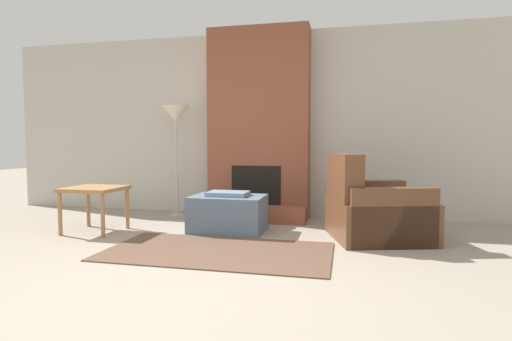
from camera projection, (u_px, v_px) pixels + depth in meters
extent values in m
plane|color=gray|center=(174.00, 288.00, 2.84)|extent=(24.00, 24.00, 0.00)
cube|color=#BCB7AD|center=(262.00, 125.00, 5.74)|extent=(8.01, 0.06, 2.60)
cube|color=brown|center=(259.00, 124.00, 5.53)|extent=(1.39, 0.37, 2.60)
cube|color=brown|center=(253.00, 214.00, 5.28)|extent=(1.39, 0.30, 0.20)
cube|color=black|center=(256.00, 185.00, 5.39)|extent=(0.68, 0.02, 0.52)
cube|color=slate|center=(228.00, 214.00, 4.65)|extent=(0.84, 0.58, 0.42)
cube|color=slate|center=(228.00, 194.00, 4.64)|extent=(0.46, 0.32, 0.05)
cube|color=brown|center=(378.00, 219.00, 4.30)|extent=(1.18, 1.15, 0.43)
cube|color=brown|center=(344.00, 197.00, 4.27)|extent=(0.40, 0.79, 0.92)
cube|color=brown|center=(393.00, 218.00, 3.91)|extent=(0.88, 0.39, 0.60)
cube|color=brown|center=(367.00, 206.00, 4.68)|extent=(0.88, 0.39, 0.60)
cube|color=#9E7042|center=(94.00, 189.00, 4.62)|extent=(0.62, 0.58, 0.04)
cylinder|color=#9E7042|center=(60.00, 214.00, 4.45)|extent=(0.04, 0.04, 0.49)
cylinder|color=#9E7042|center=(103.00, 216.00, 4.34)|extent=(0.04, 0.04, 0.49)
cylinder|color=#9E7042|center=(88.00, 207.00, 4.94)|extent=(0.04, 0.04, 0.49)
cylinder|color=#9E7042|center=(127.00, 208.00, 4.83)|extent=(0.04, 0.04, 0.49)
cylinder|color=#ADADB2|center=(177.00, 215.00, 5.67)|extent=(0.22, 0.22, 0.02)
cylinder|color=#ADADB2|center=(176.00, 168.00, 5.62)|extent=(0.03, 0.03, 1.33)
cone|color=silver|center=(176.00, 113.00, 5.57)|extent=(0.39, 0.39, 0.20)
cube|color=brown|center=(218.00, 251.00, 3.79)|extent=(2.14, 1.12, 0.01)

